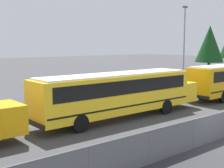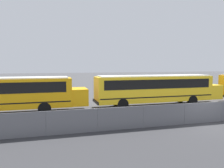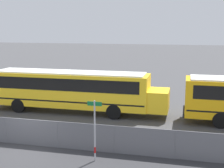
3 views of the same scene
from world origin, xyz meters
name	(u,v)px [view 1 (image 1 of 3)]	position (x,y,z in m)	size (l,w,h in m)	color
ground_plane	(211,142)	(0.00, 0.00, 0.00)	(200.00, 200.00, 0.00)	#424244
fence	(212,128)	(0.00, 0.00, 0.75)	(82.43, 0.07, 1.46)	#9EA0A5
school_bus_2	(120,91)	(-0.15, 6.85, 1.84)	(13.36, 2.46, 3.07)	yellow
light_pole	(184,44)	(15.51, 13.64, 4.99)	(0.60, 0.24, 9.19)	gray
tree_1	(210,44)	(29.18, 19.19, 4.97)	(4.35, 4.35, 7.81)	#51381E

